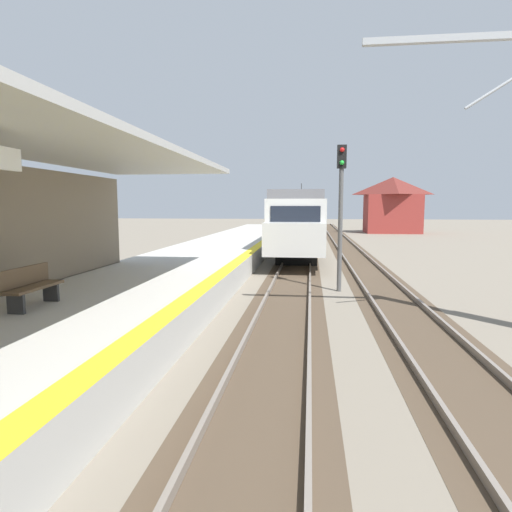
# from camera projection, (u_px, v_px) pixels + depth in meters

# --- Properties ---
(station_platform) EXTENTS (5.00, 80.00, 0.91)m
(station_platform) POSITION_uv_depth(u_px,v_px,m) (134.00, 296.00, 12.73)
(station_platform) COLOR #B7B5AD
(station_platform) RESTS_ON ground
(track_pair_nearest_platform) EXTENTS (2.34, 120.00, 0.16)m
(track_pair_nearest_platform) POSITION_uv_depth(u_px,v_px,m) (291.00, 288.00, 16.17)
(track_pair_nearest_platform) COLOR #4C3D2D
(track_pair_nearest_platform) RESTS_ON ground
(track_pair_middle) EXTENTS (2.34, 120.00, 0.16)m
(track_pair_middle) POSITION_uv_depth(u_px,v_px,m) (384.00, 290.00, 15.75)
(track_pair_middle) COLOR #4C3D2D
(track_pair_middle) RESTS_ON ground
(approaching_train) EXTENTS (2.93, 19.60, 4.76)m
(approaching_train) POSITION_uv_depth(u_px,v_px,m) (300.00, 220.00, 28.74)
(approaching_train) COLOR silver
(approaching_train) RESTS_ON ground
(rail_signal_post) EXTENTS (0.32, 0.34, 5.20)m
(rail_signal_post) POSITION_uv_depth(u_px,v_px,m) (341.00, 203.00, 15.39)
(rail_signal_post) COLOR #4C4C4C
(rail_signal_post) RESTS_ON ground
(platform_bench) EXTENTS (0.45, 1.60, 0.88)m
(platform_bench) POSITION_uv_depth(u_px,v_px,m) (31.00, 285.00, 9.33)
(platform_bench) COLOR brown
(platform_bench) RESTS_ON station_platform
(distant_trackside_house) EXTENTS (6.60, 5.28, 6.40)m
(distant_trackside_house) POSITION_uv_depth(u_px,v_px,m) (392.00, 204.00, 50.03)
(distant_trackside_house) COLOR maroon
(distant_trackside_house) RESTS_ON ground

